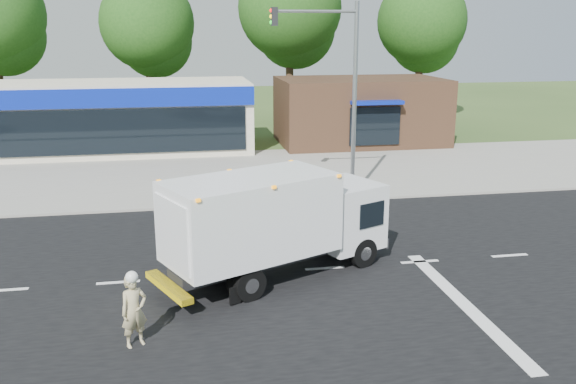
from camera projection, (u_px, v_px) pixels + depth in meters
ground at (325, 269)px, 18.22m from camera, size 120.00×120.00×0.00m
road_asphalt at (325, 268)px, 18.22m from camera, size 60.00×14.00×0.02m
sidewalk at (280, 195)px, 26.00m from camera, size 60.00×2.40×0.12m
parking_apron at (262, 167)px, 31.53m from camera, size 60.00×9.00×0.02m
lane_markings at (383, 283)px, 17.16m from camera, size 55.20×7.00×0.01m
ems_box_truck at (274, 218)px, 17.17m from camera, size 7.20×4.86×3.08m
emergency_worker at (134, 309)px, 13.58m from camera, size 0.73×0.65×1.80m
retail_strip_mall at (93, 117)px, 35.12m from camera, size 18.00×6.20×4.00m
brown_storefront at (360, 111)px, 37.89m from camera, size 10.00×6.70×4.00m
traffic_signal_pole at (340, 80)px, 24.57m from camera, size 3.51×0.25×8.00m
background_trees at (222, 22)px, 42.94m from camera, size 36.77×7.39×12.10m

